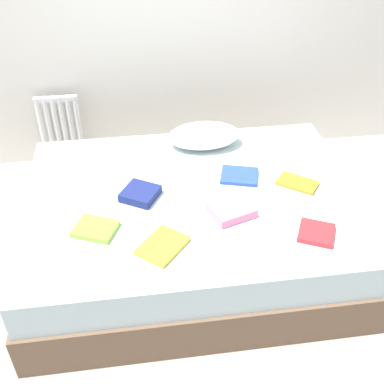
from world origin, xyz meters
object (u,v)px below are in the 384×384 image
Objects in this scene: radiator at (61,128)px; textbook_orange at (297,183)px; textbook_red at (316,233)px; textbook_blue at (239,176)px; textbook_navy at (140,194)px; textbook_lime at (95,229)px; bed at (193,227)px; textbook_yellow at (163,246)px; textbook_pink at (232,210)px; pillow at (204,136)px.

radiator is 1.94m from textbook_orange.
textbook_blue is (-0.29, 0.58, -0.00)m from textbook_red.
textbook_red is at bearing -46.96° from textbook_blue.
textbook_orange is at bearing 30.60° from textbook_navy.
textbook_lime is 0.37m from textbook_navy.
radiator is at bearing 179.23° from textbook_orange.
bed is 10.46× the size of textbook_navy.
textbook_yellow is (-0.81, 0.02, -0.00)m from textbook_red.
textbook_red is 0.80× the size of textbook_pink.
radiator is at bearing 154.57° from textbook_blue.
pillow is 1.08m from textbook_red.
radiator is (-0.88, 1.20, 0.10)m from bed.
textbook_pink is at bearing 6.60° from textbook_navy.
textbook_blue is at bearing -41.90° from radiator.
textbook_orange is (1.52, -1.19, 0.16)m from radiator.
textbook_blue is at bearing 52.25° from textbook_pink.
textbook_yellow reaches higher than textbook_orange.
textbook_navy reaches higher than textbook_blue.
textbook_pink is at bearing -48.08° from bed.
textbook_navy is 0.84× the size of textbook_pink.
textbook_lime reaches higher than textbook_red.
pillow reaches higher than textbook_yellow.
textbook_red is 0.82× the size of textbook_blue.
textbook_yellow reaches higher than textbook_blue.
textbook_orange is 1.05× the size of textbook_blue.
textbook_navy is (0.25, 0.26, 0.01)m from textbook_lime.
textbook_pink is (0.75, 0.04, 0.01)m from textbook_lime.
textbook_blue is (0.16, -0.40, -0.07)m from pillow.
textbook_orange is (0.49, -0.52, -0.07)m from pillow.
pillow reaches higher than textbook_lime.
textbook_pink is at bearing -52.81° from radiator.
pillow is 0.72m from textbook_orange.
radiator is at bearing 157.95° from textbook_red.
textbook_lime is at bearing -102.95° from textbook_navy.
textbook_navy is at bearing -131.50° from pillow.
textbook_pink is (0.41, 0.22, 0.01)m from textbook_yellow.
textbook_yellow is 1.29× the size of textbook_navy.
textbook_blue is (0.87, 0.38, -0.00)m from textbook_lime.
radiator is 1.25m from pillow.
textbook_pink is at bearing -21.14° from textbook_yellow.
textbook_lime is 0.95× the size of textbook_pink.
textbook_orange is 0.95m from textbook_navy.
radiator is 2.79× the size of textbook_navy.
textbook_blue is at bearing 41.66° from textbook_navy.
textbook_lime is (0.32, -1.45, 0.17)m from radiator.
textbook_red is at bearing -65.48° from pillow.
textbook_yellow is at bearing -117.38° from bed.
textbook_red is 0.47m from textbook_pink.
bed is 8.11× the size of textbook_yellow.
textbook_pink is at bearing 176.12° from textbook_red.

